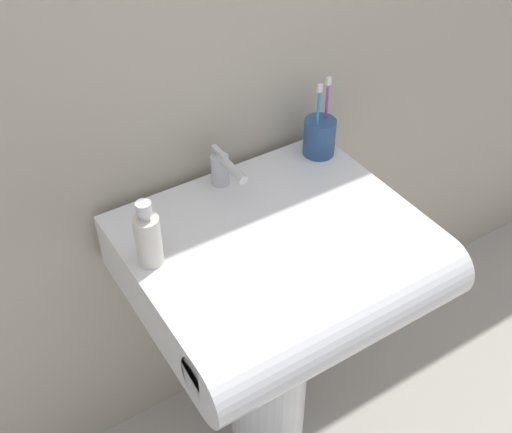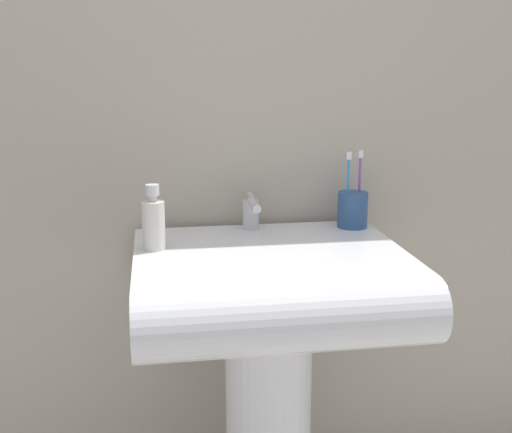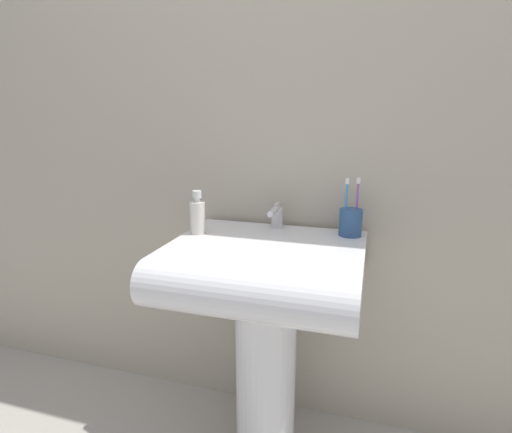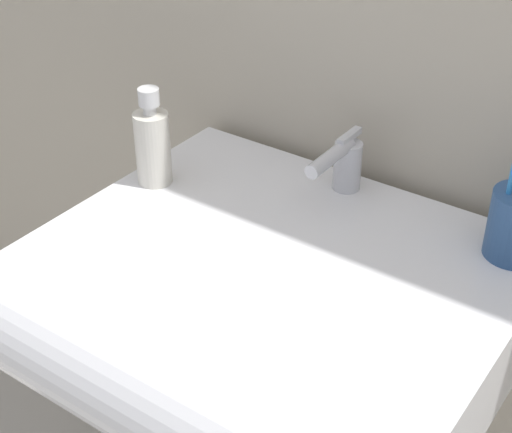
# 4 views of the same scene
# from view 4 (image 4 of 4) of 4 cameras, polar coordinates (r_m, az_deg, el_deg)

# --- Properties ---
(sink_basin) EXTENTS (0.64, 0.56, 0.15)m
(sink_basin) POSITION_cam_4_polar(r_m,az_deg,el_deg) (1.08, 0.15, -7.17)
(sink_basin) COLOR white
(sink_basin) RESTS_ON sink_pedestal
(faucet) EXTENTS (0.04, 0.14, 0.09)m
(faucet) POSITION_cam_4_polar(r_m,az_deg,el_deg) (1.19, 6.36, 3.90)
(faucet) COLOR silver
(faucet) RESTS_ON sink_basin
(soap_bottle) EXTENTS (0.05, 0.05, 0.16)m
(soap_bottle) POSITION_cam_4_polar(r_m,az_deg,el_deg) (1.21, -7.54, 5.23)
(soap_bottle) COLOR silver
(soap_bottle) RESTS_ON sink_basin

